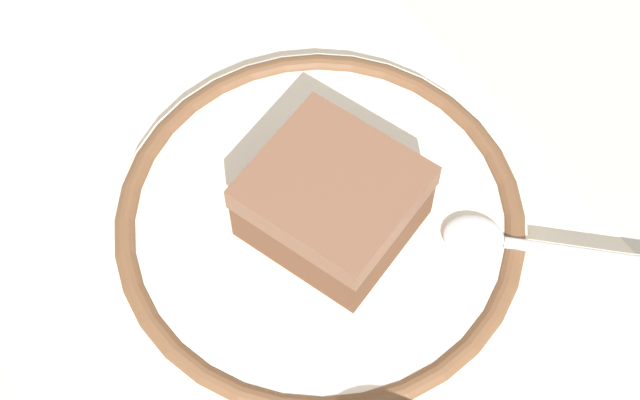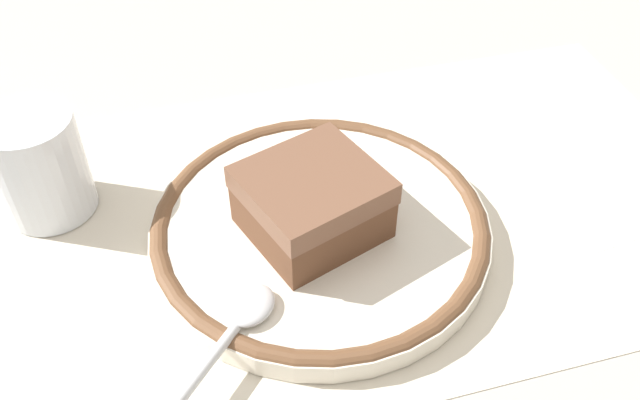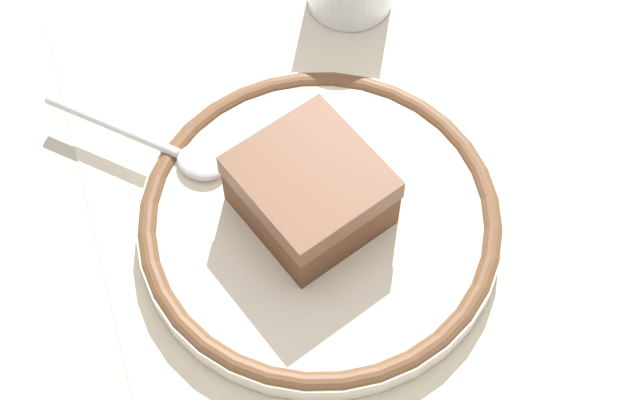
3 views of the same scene
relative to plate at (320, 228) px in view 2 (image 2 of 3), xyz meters
name	(u,v)px [view 2 (image 2 of 3)]	position (x,y,z in m)	size (l,w,h in m)	color
ground_plane	(363,207)	(-0.04, -0.02, -0.01)	(2.40, 2.40, 0.00)	#B7B2A8
placemat	(363,207)	(-0.04, -0.02, -0.01)	(0.53, 0.32, 0.00)	beige
plate	(320,228)	(0.00, 0.00, 0.00)	(0.23, 0.23, 0.02)	silver
cake_slice	(312,202)	(0.01, 0.00, 0.03)	(0.10, 0.10, 0.05)	brown
spoon	(229,335)	(0.07, 0.08, 0.01)	(0.10, 0.11, 0.01)	silver
cup	(41,171)	(0.18, -0.08, 0.02)	(0.06, 0.06, 0.08)	silver
napkin	(608,188)	(-0.22, 0.01, -0.01)	(0.10, 0.10, 0.00)	white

